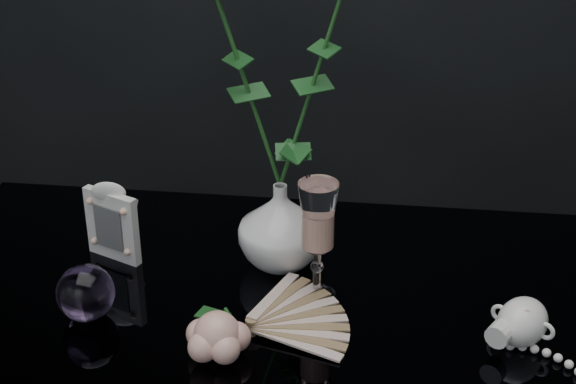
% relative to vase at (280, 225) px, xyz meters
% --- Properties ---
extents(vase, '(0.15, 0.15, 0.13)m').
position_rel_vase_xyz_m(vase, '(0.00, 0.00, 0.00)').
color(vase, white).
rests_on(vase, table).
extents(wine_glass, '(0.07, 0.07, 0.18)m').
position_rel_vase_xyz_m(wine_glass, '(0.06, -0.08, 0.03)').
color(wine_glass, white).
rests_on(wine_glass, table).
extents(picture_frame, '(0.12, 0.11, 0.13)m').
position_rel_vase_xyz_m(picture_frame, '(-0.25, -0.01, -0.00)').
color(picture_frame, white).
rests_on(picture_frame, table).
extents(paperweight, '(0.08, 0.08, 0.08)m').
position_rel_vase_xyz_m(paperweight, '(-0.25, -0.17, -0.03)').
color(paperweight, '#946CB0').
rests_on(paperweight, table).
extents(paper_fan, '(0.28, 0.23, 0.03)m').
position_rel_vase_xyz_m(paper_fan, '(-0.02, -0.18, -0.05)').
color(paper_fan, beige).
rests_on(paper_fan, table).
extents(loose_rose, '(0.19, 0.22, 0.06)m').
position_rel_vase_xyz_m(loose_rose, '(-0.05, -0.23, -0.03)').
color(loose_rose, '#E7A895').
rests_on(loose_rose, table).
extents(pearl_jar, '(0.31, 0.31, 0.07)m').
position_rel_vase_xyz_m(pearl_jar, '(0.34, -0.15, -0.03)').
color(pearl_jar, white).
rests_on(pearl_jar, table).
extents(roses, '(0.28, 0.12, 0.43)m').
position_rel_vase_xyz_m(roses, '(0.01, 0.01, 0.27)').
color(roses, beige).
rests_on(roses, vase).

